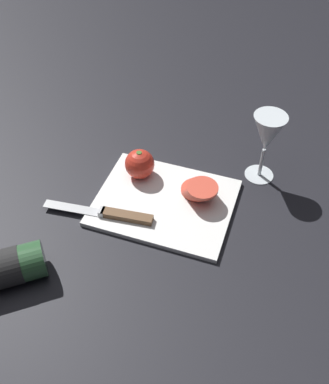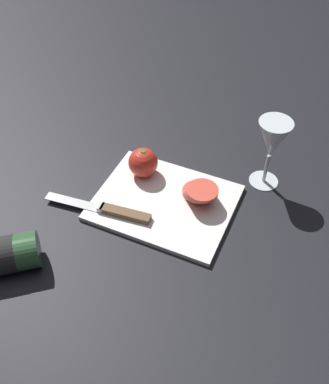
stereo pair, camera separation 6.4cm
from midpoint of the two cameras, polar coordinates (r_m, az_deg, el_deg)
ground_plane at (r=1.07m, az=-1.11°, el=-1.36°), size 3.00×3.00×0.00m
cutting_board at (r=1.06m, az=1.74°, el=-1.41°), size 0.32×0.25×0.01m
wine_glass at (r=1.07m, az=15.21°, el=6.12°), size 0.08×0.08×0.18m
whole_tomato at (r=1.09m, az=-1.05°, el=3.71°), size 0.07×0.07×0.07m
knife at (r=1.03m, az=-4.37°, el=-2.54°), size 0.26×0.05×0.01m
tomato_slice_stack_near at (r=1.05m, az=6.27°, el=0.05°), size 0.09×0.10×0.05m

